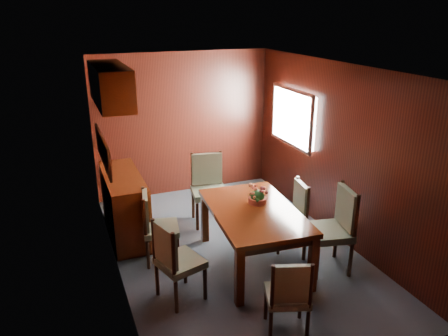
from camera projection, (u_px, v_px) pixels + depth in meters
name	position (u px, v px, depth m)	size (l,w,h in m)	color
ground	(234.00, 251.00, 5.82)	(4.50, 4.50, 0.00)	#37404B
room_shell	(217.00, 127.00, 5.51)	(3.06, 4.52, 2.41)	black
sideboard	(125.00, 205.00, 6.11)	(0.48, 1.40, 0.90)	#391507
dining_table	(254.00, 217.00, 5.32)	(1.12, 1.67, 0.75)	#391507
chair_left_near	(174.00, 258.00, 4.67)	(0.55, 0.56, 0.95)	black
chair_left_far	(155.00, 223.00, 5.44)	(0.50, 0.52, 0.94)	black
chair_right_near	(336.00, 224.00, 5.25)	(0.58, 0.59, 1.07)	black
chair_right_far	(293.00, 211.00, 5.79)	(0.48, 0.50, 0.92)	black
chair_head	(289.00, 293.00, 4.16)	(0.52, 0.50, 0.86)	black
chair_foot	(208.00, 184.00, 6.48)	(0.57, 0.55, 1.05)	black
flower_centerpiece	(258.00, 194.00, 5.43)	(0.24, 0.24, 0.24)	#B14836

